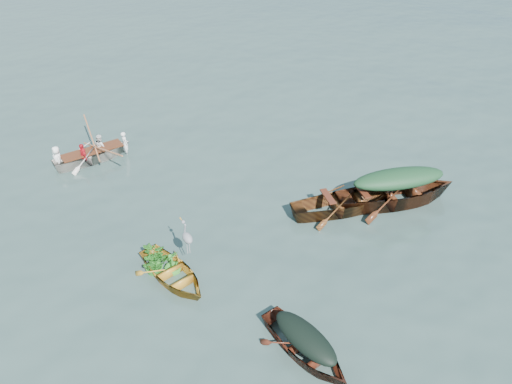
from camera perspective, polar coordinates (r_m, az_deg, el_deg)
ground at (r=12.85m, az=8.76°, el=-8.44°), size 140.00×140.00×0.00m
yellow_dinghy at (r=12.54m, az=-9.43°, el=-9.82°), size 1.77×3.04×0.75m
dark_covered_boat at (r=10.98m, az=5.52°, el=-17.87°), size 1.52×3.19×0.73m
green_tarp_boat at (r=15.37m, az=15.51°, el=-1.29°), size 5.31×3.04×1.23m
open_wooden_boat at (r=14.73m, az=9.92°, el=-2.17°), size 4.58×2.46×1.02m
rowed_boat at (r=17.74m, az=-17.99°, el=3.41°), size 3.75×1.34×0.84m
dark_tarp_cover at (r=10.54m, az=5.70°, el=-16.00°), size 0.84×1.76×0.40m
green_tarp_cover at (r=14.89m, az=16.02°, el=1.44°), size 2.92×1.67×0.52m
thwart_benches at (r=14.42m, az=10.12°, el=-0.48°), size 2.33×1.36×0.04m
heron at (r=12.23m, az=-7.80°, el=-5.72°), size 0.35×0.45×0.92m
dinghy_weeds at (r=12.46m, az=-11.05°, el=-6.18°), size 0.86×1.02×0.60m
rowers at (r=17.36m, az=-18.45°, el=5.67°), size 2.64×1.16×0.76m
oars at (r=17.53m, az=-18.25°, el=4.67°), size 0.77×2.63×0.06m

